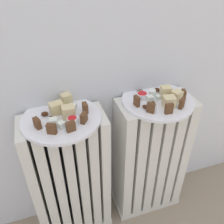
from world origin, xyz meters
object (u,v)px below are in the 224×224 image
plate_left (61,118)px  radiator_left (71,179)px  jam_bowl_left (72,120)px  radiator_right (150,159)px  plate_right (157,101)px  fork (156,105)px  jam_bowl_right (142,95)px

plate_left → radiator_left: bearing=-63.4°
radiator_left → jam_bowl_left: bearing=-58.0°
radiator_left → radiator_right: size_ratio=1.00×
radiator_right → plate_right: (0.00, -0.00, 0.33)m
radiator_right → fork: bearing=-125.9°
plate_right → fork: (-0.03, -0.04, 0.01)m
plate_left → jam_bowl_right: size_ratio=6.40×
radiator_left → plate_left: size_ratio=2.25×
jam_bowl_right → fork: size_ratio=0.45×
plate_right → jam_bowl_right: 0.07m
jam_bowl_left → plate_right: bearing=8.4°
radiator_right → fork: 0.34m
radiator_left → plate_right: 0.51m
plate_right → fork: size_ratio=2.86×
radiator_left → fork: fork is taller
jam_bowl_right → fork: (0.03, -0.06, -0.01)m
radiator_right → plate_left: (-0.38, -0.00, 0.33)m
plate_left → jam_bowl_left: jam_bowl_left is taller
radiator_right → plate_right: bearing=-90.0°
plate_left → fork: size_ratio=2.86×
jam_bowl_right → plate_right: bearing=-25.2°
radiator_left → fork: 0.49m
radiator_left → radiator_right: same height
jam_bowl_left → jam_bowl_right: 0.30m
plate_left → plate_right: 0.38m
fork → plate_right: bearing=54.1°
plate_right → jam_bowl_right: (-0.06, 0.03, 0.02)m
plate_left → plate_right: bearing=0.0°
plate_right → jam_bowl_right: jam_bowl_right is taller
plate_right → jam_bowl_left: bearing=-171.6°
radiator_right → jam_bowl_left: (-0.35, -0.05, 0.35)m
radiator_right → fork: (-0.03, -0.04, 0.34)m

